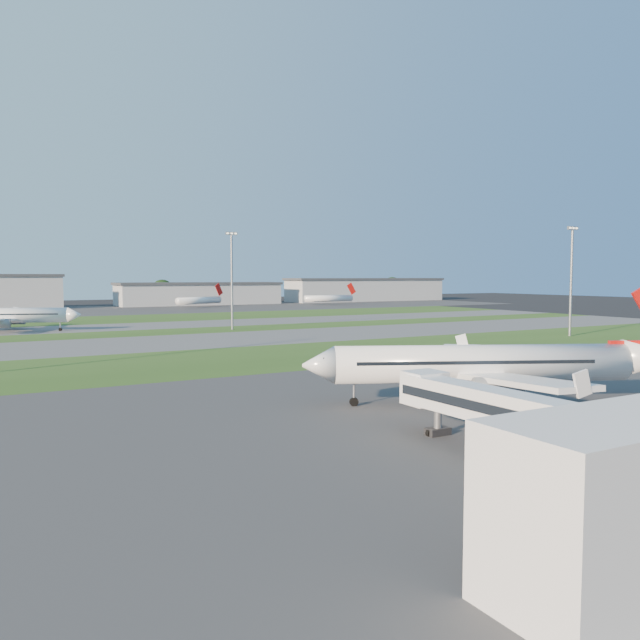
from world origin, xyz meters
TOP-DOWN VIEW (x-y plane):
  - ground at (0.00, 0.00)m, footprint 700.00×700.00m
  - apron_near at (0.00, 0.00)m, footprint 300.00×70.00m
  - grass_strip_a at (0.00, 52.00)m, footprint 300.00×34.00m
  - taxiway_a at (0.00, 85.00)m, footprint 300.00×32.00m
  - grass_strip_b at (0.00, 110.00)m, footprint 300.00×18.00m
  - taxiway_b at (0.00, 132.00)m, footprint 300.00×26.00m
  - grass_strip_c at (0.00, 165.00)m, footprint 300.00×40.00m
  - apron_far at (0.00, 225.00)m, footprint 400.00×80.00m
  - yellow_line at (5.00, 0.00)m, footprint 0.25×60.00m
  - jet_bridge at (-9.81, -15.24)m, footprint 4.20×26.90m
  - airliner_parked at (3.88, 3.63)m, footprint 37.65×32.10m
  - airliner_taxiing at (-37.79, 130.95)m, footprint 35.54×30.12m
  - mini_jet_near at (45.71, 227.52)m, footprint 26.43×14.34m
  - mini_jet_far at (110.50, 221.45)m, footprint 28.64×4.82m
  - light_mast_centre at (15.00, 108.00)m, footprint 3.20×0.70m
  - light_mast_east at (78.00, 52.00)m, footprint 3.20×0.70m
  - hangar_east at (55.00, 255.00)m, footprint 81.60×23.00m
  - hangar_far_east at (155.00, 255.00)m, footprint 96.90×23.00m
  - tree_mid_west at (-20.00, 266.00)m, footprint 9.90×9.90m
  - tree_mid_east at (40.00, 269.00)m, footprint 11.55×11.55m
  - tree_east at (115.00, 267.00)m, footprint 10.45×10.45m
  - tree_far_east at (185.00, 271.00)m, footprint 12.65×12.65m

SIDE VIEW (x-z plane):
  - ground at x=0.00m, z-range 0.00..0.00m
  - yellow_line at x=5.00m, z-range -0.01..0.01m
  - apron_near at x=0.00m, z-range 0.00..0.01m
  - grass_strip_a at x=0.00m, z-range 0.00..0.01m
  - taxiway_a at x=0.00m, z-range 0.00..0.01m
  - grass_strip_b at x=0.00m, z-range 0.00..0.01m
  - taxiway_b at x=0.00m, z-range 0.00..0.01m
  - grass_strip_c at x=0.00m, z-range 0.00..0.01m
  - apron_far at x=0.00m, z-range 0.00..0.01m
  - mini_jet_near at x=45.71m, z-range -1.46..8.02m
  - mini_jet_far at x=110.50m, z-range -1.46..8.02m
  - jet_bridge at x=-9.81m, z-range 0.91..7.11m
  - airliner_taxiing at x=-37.79m, z-range -1.73..9.92m
  - airliner_parked at x=3.88m, z-range -1.88..10.75m
  - hangar_east at x=55.00m, z-range 0.04..11.24m
  - tree_mid_west at x=-20.00m, z-range 0.44..11.24m
  - tree_east at x=115.00m, z-range 0.46..11.86m
  - hangar_far_east at x=155.00m, z-range 0.04..13.24m
  - tree_mid_east at x=40.00m, z-range 0.51..13.11m
  - tree_far_east at x=185.00m, z-range 0.56..14.36m
  - light_mast_centre at x=15.00m, z-range 1.91..27.71m
  - light_mast_east at x=78.00m, z-range 1.91..27.71m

